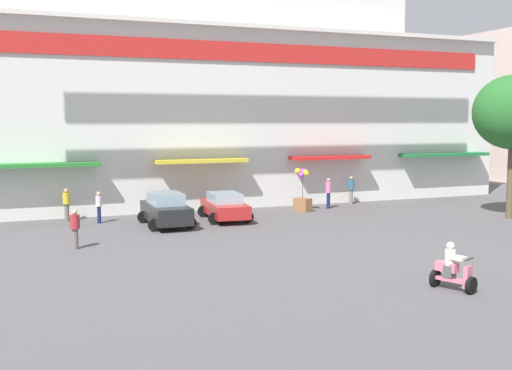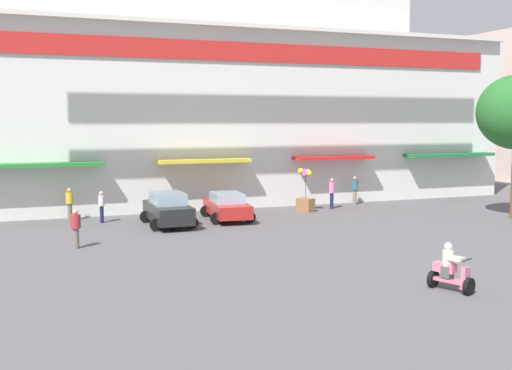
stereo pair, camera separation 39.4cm
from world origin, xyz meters
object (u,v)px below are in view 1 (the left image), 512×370
pedestrian_4 (328,191)px  balloon_vendor_cart (302,195)px  parked_car_1 (225,206)px  pedestrian_0 (99,205)px  scooter_rider_4 (453,270)px  pedestrian_1 (67,203)px  pedestrian_2 (75,227)px  parked_car_0 (166,209)px  pedestrian_3 (351,188)px

pedestrian_4 → balloon_vendor_cart: (-1.89, -0.47, -0.07)m
parked_car_1 → pedestrian_4: (6.87, 1.62, 0.29)m
parked_car_1 → pedestrian_0: pedestrian_0 is taller
pedestrian_0 → balloon_vendor_cart: size_ratio=0.65×
parked_car_1 → pedestrian_4: 7.07m
pedestrian_0 → scooter_rider_4: bearing=-63.3°
pedestrian_1 → pedestrian_4: pedestrian_4 is taller
pedestrian_1 → pedestrian_0: bearing=-41.2°
pedestrian_2 → parked_car_0: bearing=40.1°
parked_car_1 → pedestrian_1: size_ratio=2.50×
pedestrian_0 → pedestrian_2: pedestrian_2 is taller
pedestrian_0 → parked_car_1: bearing=-12.6°
parked_car_1 → balloon_vendor_cart: balloon_vendor_cart is taller
parked_car_1 → scooter_rider_4: size_ratio=2.84×
pedestrian_0 → pedestrian_2: (-1.73, -5.92, -0.02)m
pedestrian_1 → parked_car_0: bearing=-37.3°
pedestrian_3 → pedestrian_4: pedestrian_4 is taller
parked_car_1 → pedestrian_4: pedestrian_4 is taller
pedestrian_2 → pedestrian_0: bearing=73.7°
scooter_rider_4 → balloon_vendor_cart: 16.38m
pedestrian_1 → pedestrian_4: size_ratio=0.95×
pedestrian_4 → balloon_vendor_cart: balloon_vendor_cart is taller
pedestrian_1 → balloon_vendor_cart: 12.60m
pedestrian_2 → balloon_vendor_cart: balloon_vendor_cart is taller
scooter_rider_4 → pedestrian_0: 18.28m
parked_car_1 → scooter_rider_4: 15.12m
pedestrian_0 → balloon_vendor_cart: 11.09m
pedestrian_1 → pedestrian_3: (16.54, 0.09, 0.02)m
parked_car_0 → pedestrian_0: parked_car_0 is taller
parked_car_0 → parked_car_1: size_ratio=0.98×
parked_car_0 → balloon_vendor_cart: 8.41m
pedestrian_2 → balloon_vendor_cart: 14.04m
parked_car_1 → pedestrian_3: size_ratio=2.44×
parked_car_0 → pedestrian_2: 6.04m
pedestrian_3 → parked_car_0: bearing=-164.6°
balloon_vendor_cart → pedestrian_2: bearing=-156.0°
pedestrian_2 → pedestrian_4: 15.96m
parked_car_0 → pedestrian_0: size_ratio=2.57×
pedestrian_0 → pedestrian_4: pedestrian_4 is taller
pedestrian_3 → balloon_vendor_cart: size_ratio=0.70×
scooter_rider_4 → balloon_vendor_cart: (2.88, 16.12, 0.33)m
pedestrian_2 → pedestrian_4: size_ratio=0.90×
parked_car_0 → pedestrian_3: bearing=15.4°
pedestrian_3 → balloon_vendor_cart: balloon_vendor_cart is taller
parked_car_1 → pedestrian_2: 9.07m
pedestrian_3 → balloon_vendor_cart: 4.31m
pedestrian_3 → balloon_vendor_cart: bearing=-158.9°
parked_car_0 → balloon_vendor_cart: (8.20, 1.83, 0.13)m
parked_car_1 → pedestrian_2: size_ratio=2.62×
pedestrian_2 → pedestrian_1: bearing=87.6°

